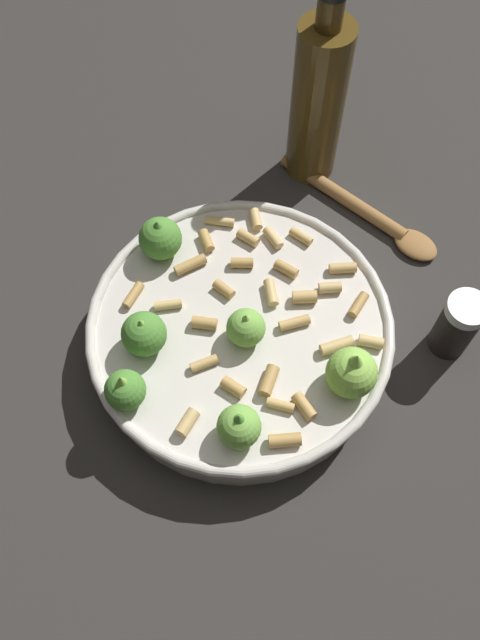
{
  "coord_description": "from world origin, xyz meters",
  "views": [
    {
      "loc": [
        -0.12,
        -0.27,
        0.62
      ],
      "look_at": [
        0.0,
        0.0,
        0.06
      ],
      "focal_mm": 36.72,
      "sensor_mm": 36.0,
      "label": 1
    }
  ],
  "objects_px": {
    "olive_oil_bottle": "(318,100)",
    "cooking_pan": "(239,334)",
    "pepper_shaker": "(457,325)",
    "wooden_spoon": "(366,212)"
  },
  "relations": [
    {
      "from": "olive_oil_bottle",
      "to": "wooden_spoon",
      "type": "bearing_deg",
      "value": -74.56
    },
    {
      "from": "pepper_shaker",
      "to": "olive_oil_bottle",
      "type": "bearing_deg",
      "value": 95.17
    },
    {
      "from": "cooking_pan",
      "to": "pepper_shaker",
      "type": "relative_size",
      "value": 3.81
    },
    {
      "from": "olive_oil_bottle",
      "to": "cooking_pan",
      "type": "bearing_deg",
      "value": -132.58
    },
    {
      "from": "cooking_pan",
      "to": "wooden_spoon",
      "type": "height_order",
      "value": "cooking_pan"
    },
    {
      "from": "cooking_pan",
      "to": "pepper_shaker",
      "type": "xyz_separation_m",
      "value": [
        0.2,
        -0.08,
        0.01
      ]
    },
    {
      "from": "wooden_spoon",
      "to": "pepper_shaker",
      "type": "bearing_deg",
      "value": -90.46
    },
    {
      "from": "pepper_shaker",
      "to": "olive_oil_bottle",
      "type": "xyz_separation_m",
      "value": [
        -0.02,
        0.27,
        0.06
      ]
    },
    {
      "from": "cooking_pan",
      "to": "olive_oil_bottle",
      "type": "xyz_separation_m",
      "value": [
        0.18,
        0.19,
        0.07
      ]
    },
    {
      "from": "pepper_shaker",
      "to": "wooden_spoon",
      "type": "bearing_deg",
      "value": 89.54
    }
  ]
}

